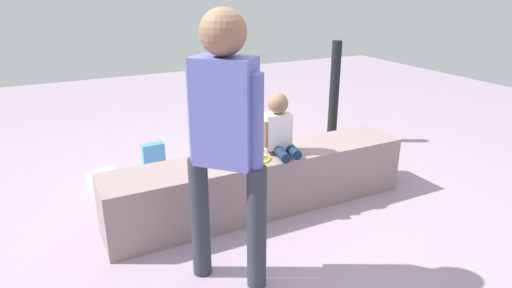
{
  "coord_description": "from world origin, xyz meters",
  "views": [
    {
      "loc": [
        -1.5,
        -2.87,
        1.77
      ],
      "look_at": [
        -0.23,
        -0.36,
        0.73
      ],
      "focal_mm": 30.87,
      "sensor_mm": 36.0,
      "label": 1
    }
  ],
  "objects_px": {
    "adult_standing": "(225,130)",
    "cake_box_white": "(106,178)",
    "child_seated": "(279,127)",
    "cake_plate": "(256,157)",
    "gift_bag": "(153,156)",
    "water_bottle_far_side": "(202,170)",
    "handbag_black_leather": "(205,185)",
    "water_bottle_near_gift": "(256,154)"
  },
  "relations": [
    {
      "from": "water_bottle_far_side",
      "to": "handbag_black_leather",
      "type": "height_order",
      "value": "handbag_black_leather"
    },
    {
      "from": "child_seated",
      "to": "cake_plate",
      "type": "relative_size",
      "value": 2.16
    },
    {
      "from": "water_bottle_near_gift",
      "to": "water_bottle_far_side",
      "type": "xyz_separation_m",
      "value": [
        -0.65,
        -0.15,
        0.01
      ]
    },
    {
      "from": "gift_bag",
      "to": "cake_plate",
      "type": "bearing_deg",
      "value": -68.73
    },
    {
      "from": "child_seated",
      "to": "handbag_black_leather",
      "type": "relative_size",
      "value": 1.64
    },
    {
      "from": "child_seated",
      "to": "gift_bag",
      "type": "relative_size",
      "value": 1.57
    },
    {
      "from": "water_bottle_far_side",
      "to": "gift_bag",
      "type": "bearing_deg",
      "value": 125.59
    },
    {
      "from": "adult_standing",
      "to": "cake_plate",
      "type": "relative_size",
      "value": 7.34
    },
    {
      "from": "cake_plate",
      "to": "water_bottle_far_side",
      "type": "xyz_separation_m",
      "value": [
        -0.16,
        0.81,
        -0.39
      ]
    },
    {
      "from": "water_bottle_near_gift",
      "to": "handbag_black_leather",
      "type": "relative_size",
      "value": 0.7
    },
    {
      "from": "water_bottle_near_gift",
      "to": "water_bottle_far_side",
      "type": "height_order",
      "value": "water_bottle_far_side"
    },
    {
      "from": "adult_standing",
      "to": "water_bottle_far_side",
      "type": "bearing_deg",
      "value": 76.12
    },
    {
      "from": "child_seated",
      "to": "cake_plate",
      "type": "bearing_deg",
      "value": -169.25
    },
    {
      "from": "child_seated",
      "to": "adult_standing",
      "type": "relative_size",
      "value": 0.29
    },
    {
      "from": "cake_plate",
      "to": "adult_standing",
      "type": "bearing_deg",
      "value": -128.59
    },
    {
      "from": "child_seated",
      "to": "cake_plate",
      "type": "xyz_separation_m",
      "value": [
        -0.23,
        -0.04,
        -0.19
      ]
    },
    {
      "from": "child_seated",
      "to": "adult_standing",
      "type": "height_order",
      "value": "adult_standing"
    },
    {
      "from": "child_seated",
      "to": "adult_standing",
      "type": "bearing_deg",
      "value": -136.98
    },
    {
      "from": "child_seated",
      "to": "cake_plate",
      "type": "distance_m",
      "value": 0.3
    },
    {
      "from": "adult_standing",
      "to": "cake_box_white",
      "type": "xyz_separation_m",
      "value": [
        -0.46,
        1.81,
        -0.94
      ]
    },
    {
      "from": "cake_plate",
      "to": "water_bottle_near_gift",
      "type": "bearing_deg",
      "value": 63.28
    },
    {
      "from": "gift_bag",
      "to": "cake_box_white",
      "type": "distance_m",
      "value": 0.51
    },
    {
      "from": "child_seated",
      "to": "cake_box_white",
      "type": "xyz_separation_m",
      "value": [
        -1.21,
        1.11,
        -0.64
      ]
    },
    {
      "from": "gift_bag",
      "to": "cake_box_white",
      "type": "bearing_deg",
      "value": -164.87
    },
    {
      "from": "handbag_black_leather",
      "to": "cake_plate",
      "type": "bearing_deg",
      "value": -63.02
    },
    {
      "from": "gift_bag",
      "to": "handbag_black_leather",
      "type": "distance_m",
      "value": 0.82
    },
    {
      "from": "gift_bag",
      "to": "water_bottle_near_gift",
      "type": "height_order",
      "value": "gift_bag"
    },
    {
      "from": "adult_standing",
      "to": "cake_box_white",
      "type": "distance_m",
      "value": 2.09
    },
    {
      "from": "water_bottle_far_side",
      "to": "handbag_black_leather",
      "type": "distance_m",
      "value": 0.33
    },
    {
      "from": "handbag_black_leather",
      "to": "water_bottle_far_side",
      "type": "bearing_deg",
      "value": 73.78
    },
    {
      "from": "child_seated",
      "to": "cake_box_white",
      "type": "relative_size",
      "value": 1.83
    },
    {
      "from": "cake_plate",
      "to": "gift_bag",
      "type": "xyz_separation_m",
      "value": [
        -0.5,
        1.28,
        -0.36
      ]
    },
    {
      "from": "cake_box_white",
      "to": "child_seated",
      "type": "bearing_deg",
      "value": -42.38
    },
    {
      "from": "adult_standing",
      "to": "cake_plate",
      "type": "height_order",
      "value": "adult_standing"
    },
    {
      "from": "water_bottle_near_gift",
      "to": "adult_standing",
      "type": "bearing_deg",
      "value": -121.91
    },
    {
      "from": "water_bottle_far_side",
      "to": "adult_standing",
      "type": "bearing_deg",
      "value": -103.88
    },
    {
      "from": "cake_plate",
      "to": "water_bottle_near_gift",
      "type": "distance_m",
      "value": 1.15
    },
    {
      "from": "water_bottle_near_gift",
      "to": "child_seated",
      "type": "bearing_deg",
      "value": -105.76
    },
    {
      "from": "child_seated",
      "to": "water_bottle_far_side",
      "type": "xyz_separation_m",
      "value": [
        -0.39,
        0.77,
        -0.59
      ]
    },
    {
      "from": "water_bottle_near_gift",
      "to": "gift_bag",
      "type": "bearing_deg",
      "value": 162.18
    },
    {
      "from": "cake_box_white",
      "to": "gift_bag",
      "type": "bearing_deg",
      "value": 15.13
    },
    {
      "from": "cake_plate",
      "to": "water_bottle_far_side",
      "type": "height_order",
      "value": "cake_plate"
    }
  ]
}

